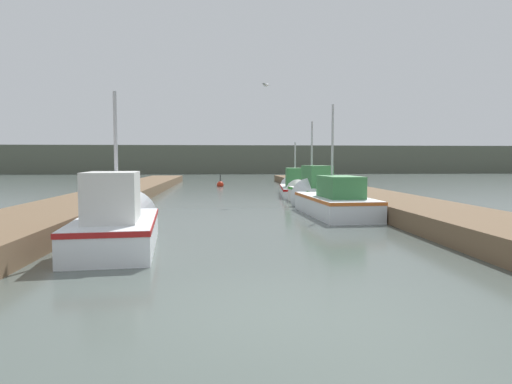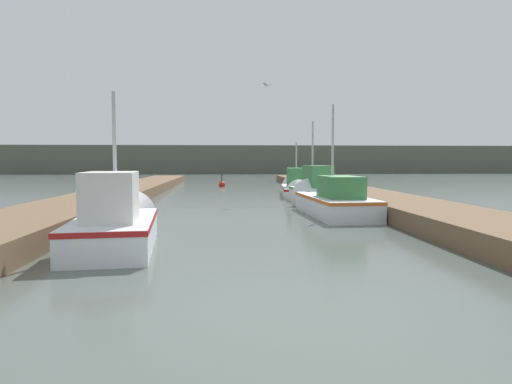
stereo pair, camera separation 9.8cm
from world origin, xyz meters
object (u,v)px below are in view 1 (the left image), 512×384
Objects in this scene: fishing_boat_2 at (312,191)px; mooring_piling_1 at (310,182)px; fishing_boat_0 at (119,222)px; mooring_piling_0 at (112,199)px; mooring_piling_2 at (296,180)px; channel_buoy at (220,185)px; fishing_boat_3 at (295,187)px; fishing_boat_1 at (328,200)px; seagull_lead at (266,85)px.

fishing_boat_2 is 5.01m from mooring_piling_1.
fishing_boat_2 is at bearing 50.36° from fishing_boat_0.
fishing_boat_0 is 3.81× the size of mooring_piling_0.
mooring_piling_0 is (-7.41, -4.86, 0.10)m from fishing_boat_2.
mooring_piling_2 is (-0.08, 4.14, -0.10)m from mooring_piling_1.
fishing_boat_3 is at bearing -63.47° from channel_buoy.
mooring_piling_1 is 9.65m from channel_buoy.
fishing_boat_1 is at bearing 9.07° from mooring_piling_0.
fishing_boat_0 is at bearing -140.51° from fishing_boat_1.
fishing_boat_1 is at bearing 36.72° from fishing_boat_0.
seagull_lead is at bearing -79.06° from channel_buoy.
fishing_boat_3 is (0.21, 8.77, -0.04)m from fishing_boat_1.
fishing_boat_0 is at bearing -75.03° from mooring_piling_0.
fishing_boat_0 is at bearing -167.66° from seagull_lead.
fishing_boat_1 is at bearing -129.59° from seagull_lead.
fishing_boat_0 is 22.64m from channel_buoy.
mooring_piling_2 is (0.72, 4.01, 0.20)m from fishing_boat_3.
fishing_boat_3 is 4.08m from mooring_piling_2.
fishing_boat_0 reaches higher than fishing_boat_3.
channel_buoy is (-4.08, 8.17, -0.27)m from fishing_boat_3.
channel_buoy is at bearing 79.34° from mooring_piling_0.
fishing_boat_2 is 8.86m from mooring_piling_0.
mooring_piling_1 is at bearing 57.65° from fishing_boat_0.
channel_buoy is (-3.87, 16.94, -0.31)m from fishing_boat_1.
mooring_piling_0 is 1.06× the size of mooring_piling_2.
mooring_piling_1 is (8.28, 9.79, 0.06)m from mooring_piling_0.
fishing_boat_1 reaches higher than channel_buoy.
mooring_piling_2 is (0.93, 12.77, 0.16)m from fishing_boat_1.
fishing_boat_2 is at bearing -85.26° from fishing_boat_3.
seagull_lead is (-2.69, -2.99, 4.69)m from mooring_piling_1.
channel_buoy is (-4.80, 4.17, -0.47)m from mooring_piling_2.
fishing_boat_2 is at bearing 33.27° from mooring_piling_0.
fishing_boat_0 is 15.90m from mooring_piling_1.
fishing_boat_3 is at bearing 170.57° from mooring_piling_1.
mooring_piling_0 is 16.17m from mooring_piling_2.
channel_buoy is at bearing 44.70° from seagull_lead.
mooring_piling_0 is (-7.49, -9.93, 0.24)m from fishing_boat_3.
fishing_boat_0 reaches higher than mooring_piling_1.
seagull_lead is at bearing -132.00° from mooring_piling_1.
fishing_boat_1 is 8.70m from mooring_piling_1.
fishing_boat_3 is at bearing 60.47° from fishing_boat_0.
mooring_piling_2 reaches higher than channel_buoy.
mooring_piling_0 is 18.42m from channel_buoy.
fishing_boat_2 is 9.11m from mooring_piling_2.
fishing_boat_0 is 4.59m from mooring_piling_0.
fishing_boat_2 is at bearing -95.02° from mooring_piling_2.
seagull_lead is (-2.62, -7.13, 4.79)m from mooring_piling_2.
mooring_piling_0 is 12.83m from mooring_piling_1.
fishing_boat_1 reaches higher than fishing_boat_3.
fishing_boat_1 is at bearing -85.75° from fishing_boat_3.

